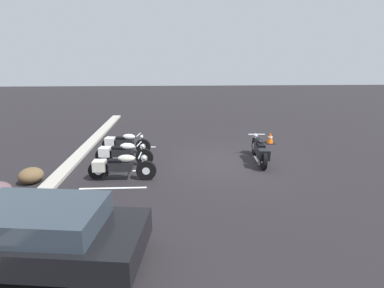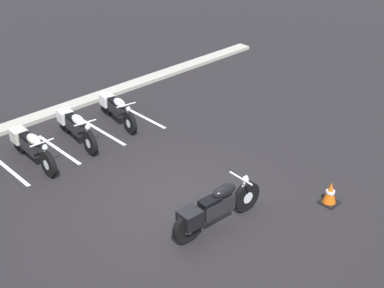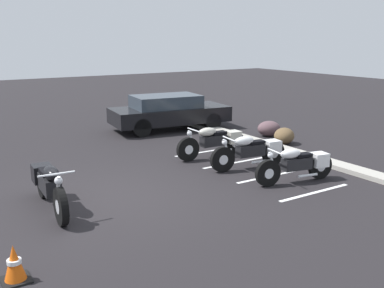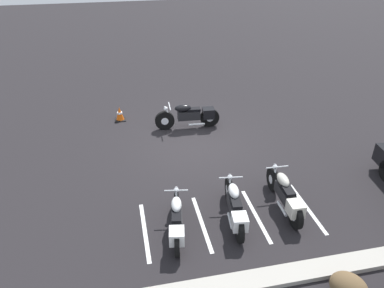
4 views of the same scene
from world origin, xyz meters
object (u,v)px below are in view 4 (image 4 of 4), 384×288
parked_bike_2 (177,220)px  traffic_cone (120,114)px  parked_bike_0 (286,195)px  motorcycle_black_featured (191,115)px  landscape_rock_1 (349,287)px  parked_bike_1 (235,207)px

parked_bike_2 → traffic_cone: size_ratio=3.82×
parked_bike_0 → traffic_cone: size_ratio=4.10×
traffic_cone → parked_bike_2: bearing=99.2°
motorcycle_black_featured → traffic_cone: size_ratio=4.38×
motorcycle_black_featured → traffic_cone: 2.83m
landscape_rock_1 → traffic_cone: traffic_cone is taller
motorcycle_black_featured → parked_bike_1: (-0.02, 5.29, -0.04)m
parked_bike_2 → motorcycle_black_featured: bearing=-5.6°
motorcycle_black_featured → parked_bike_2: size_ratio=1.14×
parked_bike_2 → landscape_rock_1: (-3.05, 2.47, -0.18)m
parked_bike_1 → traffic_cone: bearing=29.2°
landscape_rock_1 → parked_bike_1: bearing=-59.5°
parked_bike_2 → landscape_rock_1: bearing=-119.4°
parked_bike_1 → parked_bike_2: parked_bike_1 is taller
parked_bike_1 → traffic_cone: 6.98m
motorcycle_black_featured → parked_bike_0: (-1.46, 5.11, -0.03)m
traffic_cone → parked_bike_1: bearing=111.7°
parked_bike_1 → parked_bike_2: 1.51m
motorcycle_black_featured → landscape_rock_1: (-1.57, 7.92, -0.24)m
parked_bike_1 → traffic_cone: size_ratio=4.03×
motorcycle_black_featured → parked_bike_2: bearing=78.2°
parked_bike_2 → traffic_cone: (1.08, -6.65, -0.19)m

